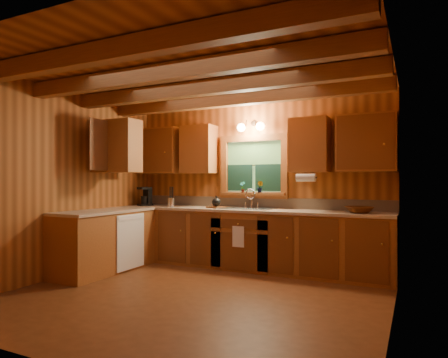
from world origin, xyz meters
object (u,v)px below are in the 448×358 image
at_px(coffee_maker, 146,196).
at_px(wicker_basket, 359,210).
at_px(cutting_board, 216,207).
at_px(sink, 247,212).

xyz_separation_m(coffee_maker, wicker_basket, (3.48, -0.02, -0.11)).
xyz_separation_m(coffee_maker, cutting_board, (1.37, -0.03, -0.14)).
distance_m(sink, cutting_board, 0.50).
distance_m(coffee_maker, cutting_board, 1.38).
xyz_separation_m(sink, coffee_maker, (-1.86, -0.05, 0.20)).
relative_size(cutting_board, wicker_basket, 0.77).
bearing_deg(cutting_board, wicker_basket, 23.46).
distance_m(sink, wicker_basket, 1.63).
distance_m(cutting_board, wicker_basket, 2.11).
xyz_separation_m(cutting_board, wicker_basket, (2.11, 0.02, 0.03)).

